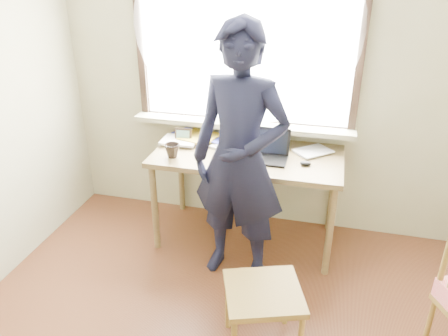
% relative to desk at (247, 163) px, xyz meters
% --- Properties ---
extents(room_shell, '(3.52, 4.02, 2.61)m').
position_rel_desk_xyz_m(room_shell, '(0.07, -1.43, 0.93)').
color(room_shell, '#BAB895').
rests_on(room_shell, ground).
extents(desk, '(1.47, 0.74, 0.79)m').
position_rel_desk_xyz_m(desk, '(0.00, 0.00, 0.00)').
color(desk, brown).
rests_on(desk, ground).
extents(laptop, '(0.32, 0.27, 0.22)m').
position_rel_desk_xyz_m(laptop, '(0.16, -0.03, 0.13)').
color(laptop, black).
rests_on(laptop, desk).
extents(mug_white, '(0.16, 0.16, 0.09)m').
position_rel_desk_xyz_m(mug_white, '(-0.07, 0.16, 0.13)').
color(mug_white, white).
rests_on(mug_white, desk).
extents(mug_dark, '(0.13, 0.13, 0.11)m').
position_rel_desk_xyz_m(mug_dark, '(-0.55, -0.21, 0.14)').
color(mug_dark, black).
rests_on(mug_dark, desk).
extents(mouse, '(0.08, 0.06, 0.03)m').
position_rel_desk_xyz_m(mouse, '(0.46, -0.10, 0.10)').
color(mouse, black).
rests_on(mouse, desk).
extents(desk_clutter, '(0.82, 0.52, 0.05)m').
position_rel_desk_xyz_m(desk_clutter, '(-0.33, 0.20, 0.11)').
color(desk_clutter, yellow).
rests_on(desk_clutter, desk).
extents(book_a, '(0.28, 0.33, 0.03)m').
position_rel_desk_xyz_m(book_a, '(-0.35, 0.25, 0.09)').
color(book_a, white).
rests_on(book_a, desk).
extents(book_b, '(0.34, 0.33, 0.02)m').
position_rel_desk_xyz_m(book_b, '(0.43, 0.22, 0.09)').
color(book_b, white).
rests_on(book_b, desk).
extents(picture_frame, '(0.14, 0.03, 0.11)m').
position_rel_desk_xyz_m(picture_frame, '(-0.57, 0.10, 0.14)').
color(picture_frame, black).
rests_on(picture_frame, desk).
extents(work_chair, '(0.55, 0.54, 0.45)m').
position_rel_desk_xyz_m(work_chair, '(0.33, -1.13, -0.33)').
color(work_chair, olive).
rests_on(work_chair, ground).
extents(person, '(0.75, 0.56, 1.88)m').
position_rel_desk_xyz_m(person, '(0.03, -0.44, 0.23)').
color(person, black).
rests_on(person, ground).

